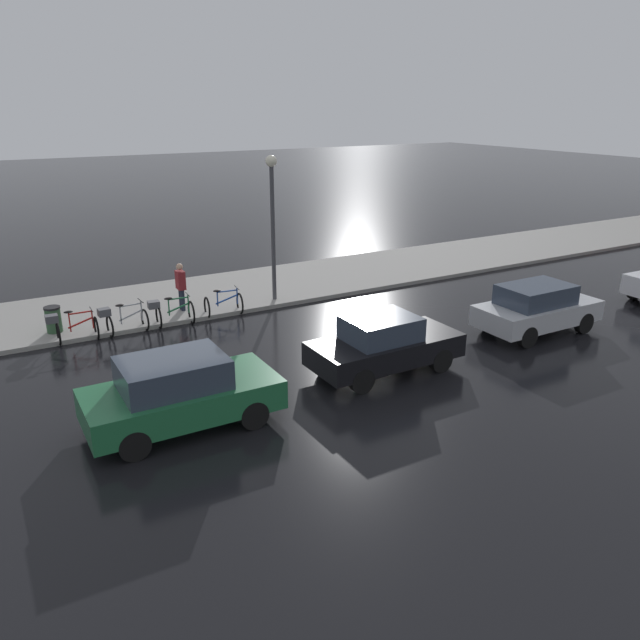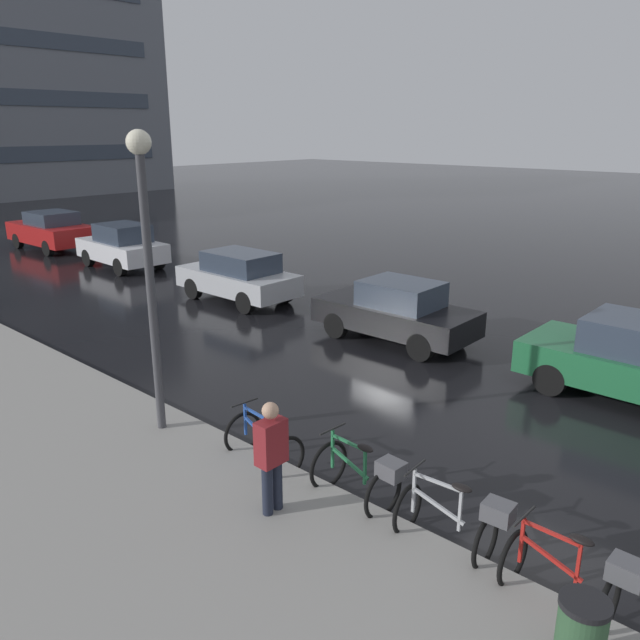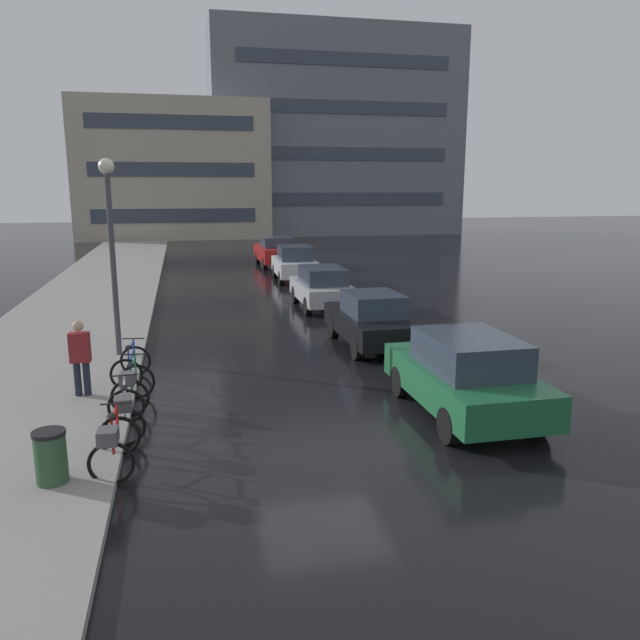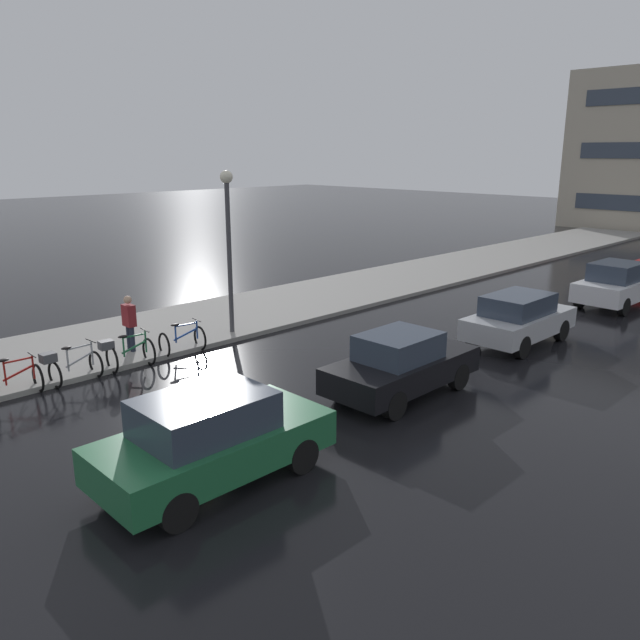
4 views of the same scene
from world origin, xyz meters
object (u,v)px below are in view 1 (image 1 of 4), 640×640
at_px(bicycle_farthest, 224,304).
at_px(pedestrian, 181,286).
at_px(bicycle_nearest, 71,327).
at_px(car_green, 180,392).
at_px(bicycle_second, 122,319).
at_px(bicycle_third, 170,312).
at_px(car_silver, 537,308).
at_px(streetlamp, 272,209).
at_px(car_black, 384,345).
at_px(trash_bin, 54,322).

relative_size(bicycle_farthest, pedestrian, 0.72).
distance_m(bicycle_nearest, car_green, 6.48).
bearing_deg(bicycle_second, bicycle_third, 89.35).
xyz_separation_m(bicycle_second, car_green, (6.30, -0.21, 0.32)).
bearing_deg(bicycle_nearest, car_silver, 63.92).
height_order(bicycle_third, streetlamp, streetlamp).
bearing_deg(car_black, bicycle_nearest, -132.75).
bearing_deg(trash_bin, bicycle_farthest, 81.71).
bearing_deg(bicycle_farthest, car_green, -28.44).
bearing_deg(bicycle_third, bicycle_farthest, 95.02).
xyz_separation_m(bicycle_farthest, trash_bin, (-0.74, -5.07, 0.07)).
height_order(bicycle_second, car_green, car_green).
xyz_separation_m(bicycle_second, pedestrian, (-1.01, 2.17, 0.47)).
xyz_separation_m(bicycle_third, car_black, (6.07, 3.75, 0.26)).
distance_m(car_silver, streetlamp, 8.96).
bearing_deg(streetlamp, trash_bin, -92.35).
xyz_separation_m(bicycle_farthest, car_silver, (6.12, 7.62, 0.38)).
relative_size(bicycle_third, pedestrian, 0.80).
bearing_deg(car_black, trash_bin, -134.83).
bearing_deg(car_black, bicycle_third, -148.30).
relative_size(bicycle_farthest, car_black, 0.31).
relative_size(car_black, streetlamp, 0.80).
xyz_separation_m(car_black, car_silver, (-0.11, 5.67, 0.02)).
bearing_deg(trash_bin, car_black, 45.17).
xyz_separation_m(bicycle_second, trash_bin, (-0.88, -1.79, -0.03)).
xyz_separation_m(pedestrian, streetlamp, (0.43, 3.16, 2.29)).
bearing_deg(pedestrian, car_green, -18.03).
relative_size(bicycle_third, trash_bin, 1.48).
xyz_separation_m(bicycle_second, bicycle_farthest, (-0.14, 3.28, -0.10)).
xyz_separation_m(car_green, pedestrian, (-7.32, 2.38, 0.15)).
xyz_separation_m(car_silver, trash_bin, (-6.86, -12.69, -0.31)).
relative_size(pedestrian, trash_bin, 1.85).
xyz_separation_m(bicycle_farthest, car_black, (6.23, 1.94, 0.36)).
bearing_deg(car_green, bicycle_third, 165.00).
height_order(car_green, car_black, car_green).
bearing_deg(car_silver, trash_bin, -118.39).
bearing_deg(bicycle_farthest, bicycle_third, -84.98).
height_order(bicycle_farthest, car_silver, car_silver).
distance_m(car_green, streetlamp, 9.17).
height_order(car_black, car_silver, car_black).
bearing_deg(car_black, bicycle_farthest, -162.67).
bearing_deg(streetlamp, bicycle_farthest, -77.72).
bearing_deg(bicycle_second, car_black, 40.62).
xyz_separation_m(bicycle_third, bicycle_farthest, (-0.16, 1.81, -0.10)).
relative_size(bicycle_third, car_silver, 0.35).
bearing_deg(pedestrian, bicycle_nearest, -75.08).
relative_size(streetlamp, trash_bin, 5.41).
bearing_deg(bicycle_farthest, bicycle_second, -87.52).
distance_m(bicycle_farthest, streetlamp, 3.55).
distance_m(bicycle_nearest, bicycle_farthest, 4.71).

